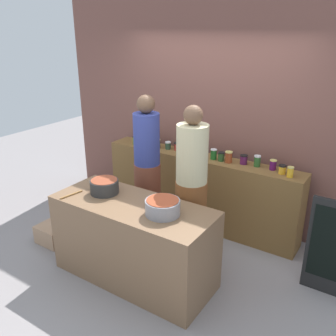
{
  "coord_description": "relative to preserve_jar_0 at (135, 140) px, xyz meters",
  "views": [
    {
      "loc": [
        2.11,
        -2.86,
        2.55
      ],
      "look_at": [
        0.0,
        0.35,
        1.05
      ],
      "focal_mm": 39.37,
      "sensor_mm": 36.0,
      "label": 1
    }
  ],
  "objects": [
    {
      "name": "preserve_jar_5",
      "position": [
        0.62,
        0.12,
        -0.01
      ],
      "size": [
        0.09,
        0.09,
        0.11
      ],
      "color": "#A73227",
      "rests_on": "display_shelf"
    },
    {
      "name": "preserve_jar_12",
      "position": [
        1.93,
        0.12,
        -0.0
      ],
      "size": [
        0.08,
        0.08,
        0.12
      ],
      "color": "#531451",
      "rests_on": "display_shelf"
    },
    {
      "name": "preserve_jar_6",
      "position": [
        0.98,
        0.04,
        0.01
      ],
      "size": [
        0.07,
        0.07,
        0.13
      ],
      "color": "orange",
      "rests_on": "display_shelf"
    },
    {
      "name": "display_shelf",
      "position": [
        1.0,
        0.07,
        -0.55
      ],
      "size": [
        2.7,
        0.36,
        0.97
      ],
      "primitive_type": "cube",
      "color": "brown",
      "rests_on": "ground"
    },
    {
      "name": "preserve_jar_1",
      "position": [
        0.12,
        0.08,
        0.0
      ],
      "size": [
        0.07,
        0.07,
        0.12
      ],
      "color": "olive",
      "rests_on": "display_shelf"
    },
    {
      "name": "storefront_wall",
      "position": [
        1.0,
        0.42,
        0.47
      ],
      "size": [
        4.8,
        0.12,
        3.0
      ],
      "primitive_type": "cube",
      "color": "brown",
      "rests_on": "ground"
    },
    {
      "name": "wooden_spoon",
      "position": [
        0.34,
        -1.53,
        -0.14
      ],
      "size": [
        0.06,
        0.26,
        0.02
      ],
      "primitive_type": "cylinder",
      "rotation": [
        1.57,
        0.0,
        2.97
      ],
      "color": "#9E703D",
      "rests_on": "prep_table"
    },
    {
      "name": "ground",
      "position": [
        1.0,
        -1.03,
        -1.03
      ],
      "size": [
        12.0,
        12.0,
        0.0
      ],
      "primitive_type": "plane",
      "color": "gray"
    },
    {
      "name": "preserve_jar_2",
      "position": [
        0.24,
        0.06,
        0.0
      ],
      "size": [
        0.07,
        0.07,
        0.13
      ],
      "color": "#BD3512",
      "rests_on": "display_shelf"
    },
    {
      "name": "chalkboard_sign",
      "position": [
        2.77,
        -0.47,
        -0.51
      ],
      "size": [
        0.5,
        0.05,
        1.03
      ],
      "color": "black",
      "rests_on": "ground"
    },
    {
      "name": "cooking_pot_left",
      "position": [
        0.59,
        -1.29,
        -0.08
      ],
      "size": [
        0.3,
        0.3,
        0.15
      ],
      "color": "#2D2D2D",
      "rests_on": "prep_table"
    },
    {
      "name": "cook_with_tongs",
      "position": [
        0.64,
        -0.59,
        -0.19
      ],
      "size": [
        0.32,
        0.32,
        1.82
      ],
      "color": "brown",
      "rests_on": "ground"
    },
    {
      "name": "preserve_jar_9",
      "position": [
        1.4,
        0.06,
        0.01
      ],
      "size": [
        0.09,
        0.09,
        0.14
      ],
      "color": "#963F1F",
      "rests_on": "display_shelf"
    },
    {
      "name": "preserve_jar_10",
      "position": [
        1.57,
        0.11,
        -0.0
      ],
      "size": [
        0.09,
        0.09,
        0.11
      ],
      "color": "#521944",
      "rests_on": "display_shelf"
    },
    {
      "name": "preserve_jar_4",
      "position": [
        0.49,
        0.09,
        -0.01
      ],
      "size": [
        0.08,
        0.08,
        0.1
      ],
      "color": "#2B4A35",
      "rests_on": "display_shelf"
    },
    {
      "name": "prep_table",
      "position": [
        1.0,
        -1.33,
        -0.59
      ],
      "size": [
        1.7,
        0.7,
        0.88
      ],
      "primitive_type": "cube",
      "color": "brown",
      "rests_on": "ground"
    },
    {
      "name": "preserve_jar_0",
      "position": [
        0.0,
        0.0,
        0.0
      ],
      "size": [
        0.08,
        0.08,
        0.12
      ],
      "color": "olive",
      "rests_on": "display_shelf"
    },
    {
      "name": "preserve_jar_7",
      "position": [
        1.19,
        0.06,
        0.01
      ],
      "size": [
        0.08,
        0.08,
        0.13
      ],
      "color": "#1F5F23",
      "rests_on": "display_shelf"
    },
    {
      "name": "preserve_jar_13",
      "position": [
        2.06,
        0.06,
        -0.01
      ],
      "size": [
        0.08,
        0.08,
        0.1
      ],
      "color": "gold",
      "rests_on": "display_shelf"
    },
    {
      "name": "preserve_jar_3",
      "position": [
        0.34,
        0.05,
        0.0
      ],
      "size": [
        0.09,
        0.09,
        0.12
      ],
      "color": "#304624",
      "rests_on": "display_shelf"
    },
    {
      "name": "cook_in_cap",
      "position": [
        1.36,
        -0.78,
        -0.2
      ],
      "size": [
        0.34,
        0.34,
        1.82
      ],
      "color": "brown",
      "rests_on": "ground"
    },
    {
      "name": "bread_crate",
      "position": [
        -0.28,
        -1.34,
        -0.92
      ],
      "size": [
        0.37,
        0.34,
        0.23
      ],
      "primitive_type": "cube",
      "rotation": [
        0.0,
        0.0,
        -0.01
      ],
      "color": "tan",
      "rests_on": "ground"
    },
    {
      "name": "preserve_jar_8",
      "position": [
        1.3,
        0.05,
        -0.0
      ],
      "size": [
        0.08,
        0.08,
        0.11
      ],
      "color": "#2A4F25",
      "rests_on": "display_shelf"
    },
    {
      "name": "preserve_jar_14",
      "position": [
        2.17,
        0.0,
        0.0
      ],
      "size": [
        0.07,
        0.07,
        0.12
      ],
      "color": "gold",
      "rests_on": "display_shelf"
    },
    {
      "name": "cooking_pot_center",
      "position": [
        1.37,
        -1.34,
        -0.08
      ],
      "size": [
        0.33,
        0.33,
        0.15
      ],
      "color": "gray",
      "rests_on": "prep_table"
    },
    {
      "name": "preserve_jar_11",
      "position": [
        1.74,
        0.12,
        0.01
      ],
      "size": [
        0.08,
        0.08,
        0.14
      ],
      "color": "#2B5B27",
      "rests_on": "display_shelf"
    }
  ]
}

